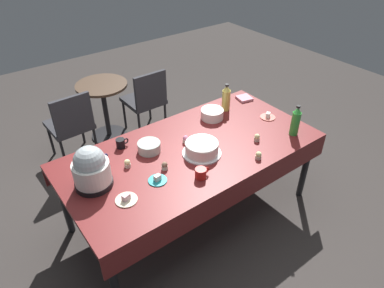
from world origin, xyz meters
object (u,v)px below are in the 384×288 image
object	(u,v)px
potluck_table	(192,155)
soda_bottle_ginger_ale	(226,98)
dessert_plate_teal	(158,179)
cupcake_mint	(259,155)
round_cafe_table	(104,101)
maroon_chair_right	(146,98)
coffee_mug_black	(121,143)
dessert_plate_cream	(126,199)
coffee_mug_navy	(99,159)
coffee_mug_red	(201,173)
maroon_chair_left	(71,122)
glass_salad_bowl	(149,147)
slow_cooker	(91,169)
cupcake_cocoa	(165,166)
cupcake_berry	(186,139)
cupcake_vanilla	(127,163)
dessert_plate_coral	(268,116)
cupcake_rose	(257,138)
ceramic_snack_bowl	(212,114)
soda_bottle_lime_soda	(296,121)

from	to	relation	value
potluck_table	soda_bottle_ginger_ale	xyz separation A→B (m)	(0.67, 0.33, 0.19)
dessert_plate_teal	cupcake_mint	world-z (taller)	cupcake_mint
potluck_table	round_cafe_table	world-z (taller)	potluck_table
maroon_chair_right	coffee_mug_black	bearing A→B (deg)	-128.71
dessert_plate_cream	round_cafe_table	distance (m)	2.04
soda_bottle_ginger_ale	coffee_mug_navy	distance (m)	1.38
soda_bottle_ginger_ale	coffee_mug_red	size ratio (longest dim) A/B	2.22
potluck_table	maroon_chair_left	distance (m)	1.58
glass_salad_bowl	coffee_mug_black	bearing A→B (deg)	131.19
cupcake_mint	coffee_mug_black	bearing A→B (deg)	135.07
slow_cooker	cupcake_mint	xyz separation A→B (m)	(1.20, -0.50, -0.12)
slow_cooker	coffee_mug_navy	bearing A→B (deg)	56.58
cupcake_cocoa	round_cafe_table	world-z (taller)	cupcake_cocoa
cupcake_berry	soda_bottle_ginger_ale	distance (m)	0.70
glass_salad_bowl	dessert_plate_teal	xyz separation A→B (m)	(-0.15, -0.36, -0.03)
soda_bottle_ginger_ale	cupcake_mint	bearing A→B (deg)	-112.80
round_cafe_table	maroon_chair_left	bearing A→B (deg)	-155.66
cupcake_vanilla	dessert_plate_cream	bearing A→B (deg)	-119.74
glass_salad_bowl	dessert_plate_teal	size ratio (longest dim) A/B	1.33
maroon_chair_left	cupcake_cocoa	bearing A→B (deg)	-82.10
cupcake_cocoa	cupcake_berry	bearing A→B (deg)	29.76
coffee_mug_black	maroon_chair_left	distance (m)	1.13
dessert_plate_coral	cupcake_rose	bearing A→B (deg)	-150.02
ceramic_snack_bowl	round_cafe_table	distance (m)	1.52
slow_cooker	cupcake_vanilla	distance (m)	0.33
glass_salad_bowl	coffee_mug_navy	xyz separation A→B (m)	(-0.40, 0.10, -0.00)
dessert_plate_cream	cupcake_mint	xyz separation A→B (m)	(1.09, -0.22, 0.02)
slow_cooker	dessert_plate_cream	size ratio (longest dim) A/B	2.13
dessert_plate_coral	round_cafe_table	size ratio (longest dim) A/B	0.20
glass_salad_bowl	maroon_chair_left	size ratio (longest dim) A/B	0.23
coffee_mug_black	maroon_chair_right	distance (m)	1.42
cupcake_cocoa	cupcake_mint	distance (m)	0.76
maroon_chair_left	soda_bottle_lime_soda	bearing A→B (deg)	-52.36
soda_bottle_lime_soda	coffee_mug_navy	size ratio (longest dim) A/B	2.41
glass_salad_bowl	cupcake_berry	size ratio (longest dim) A/B	2.85
slow_cooker	maroon_chair_right	distance (m)	1.92
dessert_plate_teal	maroon_chair_right	distance (m)	1.86
dessert_plate_coral	cupcake_cocoa	bearing A→B (deg)	-177.32
coffee_mug_red	soda_bottle_ginger_ale	bearing A→B (deg)	38.49
soda_bottle_ginger_ale	coffee_mug_black	bearing A→B (deg)	177.50
cupcake_cocoa	round_cafe_table	distance (m)	1.82
soda_bottle_ginger_ale	ceramic_snack_bowl	bearing A→B (deg)	-168.04
slow_cooker	soda_bottle_ginger_ale	size ratio (longest dim) A/B	1.21
dessert_plate_cream	coffee_mug_navy	bearing A→B (deg)	86.48
glass_salad_bowl	ceramic_snack_bowl	world-z (taller)	ceramic_snack_bowl
dessert_plate_coral	coffee_mug_black	world-z (taller)	coffee_mug_black
cupcake_rose	soda_bottle_lime_soda	bearing A→B (deg)	-19.90
cupcake_cocoa	cupcake_berry	world-z (taller)	same
dessert_plate_coral	cupcake_cocoa	distance (m)	1.23
ceramic_snack_bowl	coffee_mug_navy	distance (m)	1.16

